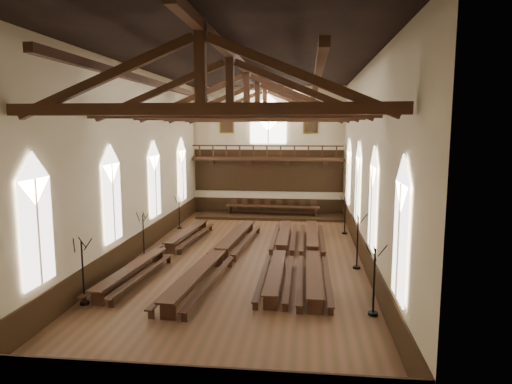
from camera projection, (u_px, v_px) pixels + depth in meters
The scene contains 21 objects.
ground at pixel (247, 259), 23.92m from camera, with size 26.00×26.00×0.00m, color brown.
room_walls at pixel (247, 135), 23.00m from camera, with size 26.00×26.00×26.00m.
wainscot_band at pixel (247, 248), 23.84m from camera, with size 12.00×26.00×1.20m.
side_windows at pixel (247, 189), 23.39m from camera, with size 11.85×19.80×4.50m.
end_window at pixel (268, 122), 35.59m from camera, with size 2.80×0.12×3.80m.
minstrels_gallery at pixel (268, 165), 35.82m from camera, with size 11.80×1.24×3.70m.
portraits at pixel (268, 124), 35.60m from camera, with size 7.75×0.09×1.45m.
roof_trusses at pixel (247, 100), 22.76m from camera, with size 11.70×25.70×2.80m.
refectory_row_a at pixel (164, 249), 24.05m from camera, with size 1.93×13.92×0.69m.
refectory_row_b at pixel (220, 253), 23.05m from camera, with size 2.13×14.59×0.76m.
refectory_row_c at pixel (281, 251), 23.67m from camera, with size 1.40×13.78×0.68m.
refectory_row_d at pixel (313, 252), 23.40m from camera, with size 1.43×13.99×0.71m.
dais at pixel (272, 216), 35.07m from camera, with size 11.40×2.93×0.20m, color #31200E.
high_table at pixel (272, 207), 34.98m from camera, with size 7.24×1.18×0.68m.
high_chairs at pixel (273, 206), 35.68m from camera, with size 6.78×0.48×1.05m.
candelabrum_left_near at pixel (84, 284), 17.75m from camera, with size 0.76×0.82×2.68m.
candelabrum_left_mid at pixel (144, 243), 24.30m from camera, with size 0.74×0.68×2.43m.
candelabrum_left_far at pixel (179, 218), 31.08m from camera, with size 0.69×0.65×2.28m.
candelabrum_right_near at pixel (374, 294), 16.75m from camera, with size 0.80×0.78×2.67m.
candelabrum_right_mid at pixel (357, 252), 22.26m from camera, with size 0.82×0.79×2.74m.
candelabrum_right_far at pixel (345, 222), 29.51m from camera, with size 0.74×0.71×2.47m.
Camera 1 is at (3.01, -22.99, 6.90)m, focal length 32.00 mm.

